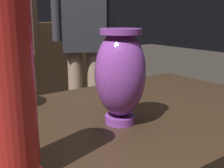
# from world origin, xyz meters

# --- Properties ---
(vase_centerpiece) EXTENTS (0.13, 0.13, 0.24)m
(vase_centerpiece) POSITION_xyz_m (0.01, -0.05, 0.93)
(vase_centerpiece) COLOR #7A388E
(vase_centerpiece) RESTS_ON display_plinth
(vase_left_accent) EXTENTS (0.11, 0.11, 0.32)m
(vase_left_accent) POSITION_xyz_m (-0.30, -0.14, 0.96)
(vase_left_accent) COLOR red
(vase_left_accent) RESTS_ON display_plinth
(shelf_vase_far_right) EXTENTS (0.13, 0.13, 0.12)m
(shelf_vase_far_right) POSITION_xyz_m (1.04, 2.13, 1.07)
(shelf_vase_far_right) COLOR orange
(shelf_vase_far_right) RESTS_ON back_display_shelf
(visitor_near_right) EXTENTS (0.42, 0.31, 1.62)m
(visitor_near_right) POSITION_xyz_m (0.71, 1.28, 0.95)
(visitor_near_right) COLOR #846B56
(visitor_near_right) RESTS_ON ground_plane
(visitor_center_back) EXTENTS (0.47, 0.19, 1.57)m
(visitor_center_back) POSITION_xyz_m (0.23, 1.54, 0.92)
(visitor_center_back) COLOR #232328
(visitor_center_back) RESTS_ON ground_plane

